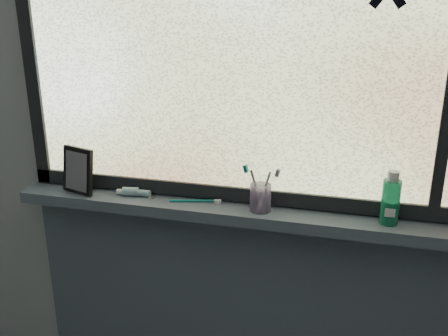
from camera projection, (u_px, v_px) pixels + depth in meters
name	position (u px, v px, depth m)	size (l,w,h in m)	color
wall_back	(248.00, 136.00, 1.66)	(3.00, 0.01, 2.50)	#9EA3A8
windowsill	(242.00, 213.00, 1.68)	(1.62, 0.14, 0.04)	#4B5564
sill_apron	(244.00, 330.00, 1.90)	(1.62, 0.02, 0.98)	#4B5564
window_pane	(248.00, 51.00, 1.55)	(1.50, 0.01, 1.00)	silver
frame_bottom	(245.00, 194.00, 1.70)	(1.60, 0.03, 0.05)	black
frame_left	(30.00, 45.00, 1.73)	(0.05, 0.03, 1.10)	black
vanity_mirror	(78.00, 170.00, 1.78)	(0.13, 0.07, 0.17)	black
toothpaste_tube	(135.00, 192.00, 1.76)	(0.18, 0.04, 0.03)	white
toothbrush_cup	(260.00, 198.00, 1.63)	(0.07, 0.07, 0.09)	#C5A6DC
toothbrush_lying	(192.00, 200.00, 1.71)	(0.19, 0.02, 0.01)	#0D7D71
mouthwash_bottle	(391.00, 198.00, 1.53)	(0.06, 0.06, 0.14)	#1E9B68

